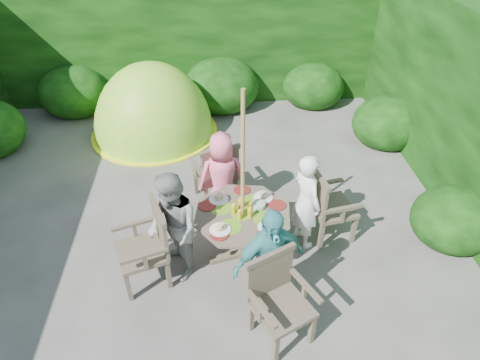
{
  "coord_description": "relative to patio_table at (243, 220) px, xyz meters",
  "views": [
    {
      "loc": [
        0.39,
        -4.37,
        3.88
      ],
      "look_at": [
        0.69,
        -0.3,
        0.85
      ],
      "focal_mm": 32.0,
      "sensor_mm": 36.0,
      "label": 1
    }
  ],
  "objects": [
    {
      "name": "child_front",
      "position": [
        0.2,
        -0.78,
        0.11
      ],
      "size": [
        0.86,
        0.59,
        1.35
      ],
      "primitive_type": "imported",
      "rotation": [
        0.0,
        0.0,
        0.37
      ],
      "color": "teal",
      "rests_on": "ground"
    },
    {
      "name": "hedge_enclosure",
      "position": [
        -0.69,
        2.03,
        0.68
      ],
      "size": [
        9.0,
        9.0,
        2.5
      ],
      "color": "black",
      "rests_on": "ground"
    },
    {
      "name": "garden_chair_left",
      "position": [
        -1.07,
        -0.27,
        -0.05
      ],
      "size": [
        0.67,
        0.71,
        0.96
      ],
      "rotation": [
        0.0,
        0.0,
        -1.24
      ],
      "color": "#443B2C",
      "rests_on": "ground"
    },
    {
      "name": "patio_table",
      "position": [
        0.0,
        0.0,
        0.0
      ],
      "size": [
        1.41,
        1.41,
        0.81
      ],
      "rotation": [
        0.0,
        0.0,
        0.25
      ],
      "color": "#443B2C",
      "rests_on": "ground"
    },
    {
      "name": "garden_chair_right",
      "position": [
        1.06,
        0.28,
        -0.06
      ],
      "size": [
        0.61,
        0.66,
        0.95
      ],
      "rotation": [
        0.0,
        0.0,
        1.77
      ],
      "color": "#443B2C",
      "rests_on": "ground"
    },
    {
      "name": "child_back",
      "position": [
        -0.21,
        0.77,
        0.06
      ],
      "size": [
        0.66,
        0.48,
        1.26
      ],
      "primitive_type": "imported",
      "rotation": [
        0.0,
        0.0,
        3.27
      ],
      "color": "#FA678A",
      "rests_on": "ground"
    },
    {
      "name": "dome_tent",
      "position": [
        -1.34,
        3.08,
        -0.57
      ],
      "size": [
        2.66,
        2.66,
        2.54
      ],
      "rotation": [
        0.0,
        0.0,
        -0.35
      ],
      "color": "#76DB2A",
      "rests_on": "ground"
    },
    {
      "name": "child_left",
      "position": [
        -0.78,
        -0.2,
        0.12
      ],
      "size": [
        0.75,
        0.82,
        1.36
      ],
      "primitive_type": "imported",
      "rotation": [
        0.0,
        0.0,
        -1.14
      ],
      "color": "gray",
      "rests_on": "ground"
    },
    {
      "name": "garden_chair_back",
      "position": [
        -0.27,
        1.06,
        -0.07
      ],
      "size": [
        0.7,
        0.66,
        0.94
      ],
      "rotation": [
        0.0,
        0.0,
        3.49
      ],
      "color": "#443B2C",
      "rests_on": "ground"
    },
    {
      "name": "ground",
      "position": [
        -0.69,
        0.7,
        -0.57
      ],
      "size": [
        60.0,
        60.0,
        0.0
      ],
      "primitive_type": "plane",
      "color": "#4B4943",
      "rests_on": "ground"
    },
    {
      "name": "parasol_pole",
      "position": [
        -0.0,
        -0.0,
        0.53
      ],
      "size": [
        0.05,
        0.05,
        2.2
      ],
      "primitive_type": "cylinder",
      "rotation": [
        0.0,
        0.0,
        0.25
      ],
      "color": "olive",
      "rests_on": "ground"
    },
    {
      "name": "garden_chair_front",
      "position": [
        0.26,
        -1.07,
        -0.07
      ],
      "size": [
        0.72,
        0.69,
        0.93
      ],
      "rotation": [
        0.0,
        0.0,
        0.47
      ],
      "color": "#443B2C",
      "rests_on": "ground"
    },
    {
      "name": "child_right",
      "position": [
        0.77,
        0.2,
        0.07
      ],
      "size": [
        0.47,
        0.55,
        1.28
      ],
      "primitive_type": "imported",
      "rotation": [
        0.0,
        0.0,
        2.0
      ],
      "color": "white",
      "rests_on": "ground"
    }
  ]
}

